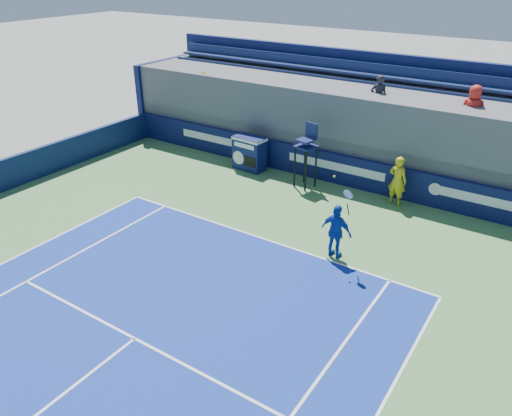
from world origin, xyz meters
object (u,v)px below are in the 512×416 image
Objects in this scene: umpire_chair at (307,149)px; tennis_player at (336,231)px; match_clock at (249,152)px; ball_person at (397,181)px.

tennis_player is (3.12, -3.95, -0.68)m from umpire_chair.
match_clock is 7.24m from tennis_player.
ball_person is at bearing 86.37° from tennis_player.
umpire_chair reaches higher than match_clock.
tennis_player reaches higher than match_clock.
ball_person is 6.16m from match_clock.
ball_person is 1.28× the size of match_clock.
tennis_player is (-0.28, -4.36, -0.06)m from ball_person.
umpire_chair is at bearing -5.75° from match_clock.
tennis_player is at bearing 94.58° from ball_person.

